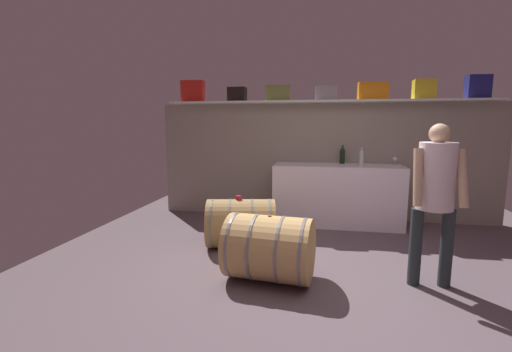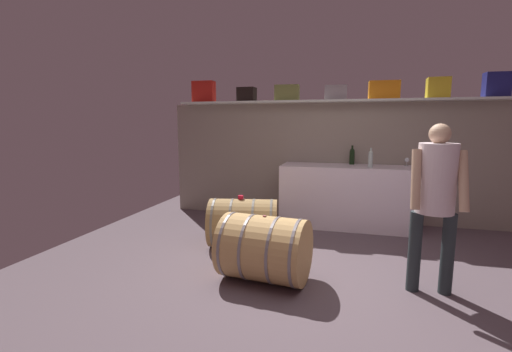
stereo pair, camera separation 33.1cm
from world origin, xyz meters
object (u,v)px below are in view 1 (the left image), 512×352
Objects in this scene: wine_glass at (395,159)px; tasting_cup at (238,198)px; toolcase_orange at (373,91)px; toolcase_navy at (478,87)px; wine_bottle_clear at (361,158)px; wine_bottle_dark at (342,155)px; toolcase_black at (237,94)px; winemaker_pouring at (436,189)px; toolcase_red at (193,91)px; wine_barrel_far at (270,248)px; toolcase_yellow at (424,89)px; toolcase_olive at (278,93)px; toolcase_grey at (326,93)px; wine_barrel_near at (241,223)px; work_cabinet at (337,195)px.

wine_glass reaches higher than tasting_cup.
toolcase_orange is 1.48m from toolcase_navy.
toolcase_orange reaches higher than wine_bottle_clear.
wine_bottle_dark is (-1.90, -0.03, -1.03)m from toolcase_navy.
wine_bottle_dark is at bearing -177.70° from toolcase_orange.
tasting_cup is at bearing -156.92° from toolcase_navy.
toolcase_black reaches higher than winemaker_pouring.
toolcase_red is 2.70m from wine_bottle_dark.
toolcase_black reaches higher than wine_barrel_far.
toolcase_orange is 3.45× the size of wine_glass.
toolcase_yellow is 1.04× the size of wine_bottle_clear.
toolcase_black is 0.31× the size of wine_barrel_far.
toolcase_grey is (0.77, 0.00, -0.01)m from toolcase_olive.
winemaker_pouring is at bearing -30.37° from wine_barrel_near.
tasting_cup is at bearing -131.96° from wine_bottle_dark.
toolcase_yellow reaches higher than toolcase_orange.
toolcase_yellow reaches higher than tasting_cup.
toolcase_black is at bearing -176.89° from toolcase_yellow.
toolcase_navy is at bearing 7.04° from work_cabinet.
toolcase_yellow is 0.19× the size of winemaker_pouring.
wine_barrel_far is (-1.24, -2.42, -1.74)m from toolcase_orange.
wine_barrel_near is at bearing -131.25° from wine_bottle_dark.
toolcase_orange is 1.70m from work_cabinet.
toolcase_black is 2.15m from toolcase_orange.
wine_bottle_dark is (0.07, 0.21, 0.61)m from work_cabinet.
toolcase_olive is at bearing -1.84° from toolcase_red.
toolcase_navy reaches higher than toolcase_yellow.
wine_barrel_near is (-1.25, -1.29, -0.16)m from work_cabinet.
wine_bottle_dark is at bearing -0.65° from toolcase_black.
wine_barrel_far is (0.91, -2.42, -1.72)m from toolcase_black.
work_cabinet is at bearing 35.13° from wine_barrel_near.
toolcase_black is at bearing 169.71° from wine_bottle_clear.
winemaker_pouring is (-0.42, -2.26, -1.12)m from toolcase_yellow.
toolcase_red reaches higher than wine_glass.
toolcase_black reaches higher than wine_barrel_near.
wine_bottle_clear is 1.97m from winemaker_pouring.
toolcase_black reaches higher than tasting_cup.
toolcase_olive is 1.44m from wine_bottle_dark.
toolcase_black is 0.18× the size of winemaker_pouring.
wine_barrel_far is at bearing -58.95° from tasting_cup.
toolcase_grey is (1.45, 0.00, -0.00)m from toolcase_black.
wine_glass is (-0.36, -0.04, -1.06)m from toolcase_yellow.
toolcase_navy is 4.05m from wine_barrel_far.
wine_barrel_near is at bearing -143.40° from wine_bottle_clear.
tasting_cup is at bearing -140.95° from toolcase_orange.
wine_bottle_clear is at bearing -9.30° from toolcase_red.
toolcase_yellow reaches higher than winemaker_pouring.
toolcase_grey reaches higher than wine_glass.
toolcase_black is 0.66× the size of toolcase_orange.
wine_bottle_clear is at bearing -155.01° from toolcase_yellow.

